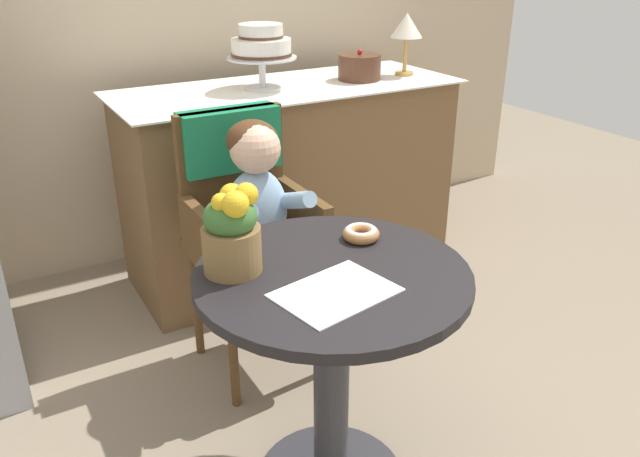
{
  "coord_description": "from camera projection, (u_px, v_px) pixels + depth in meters",
  "views": [
    {
      "loc": [
        -0.75,
        -1.23,
        1.5
      ],
      "look_at": [
        0.05,
        0.15,
        0.77
      ],
      "focal_mm": 35.79,
      "sensor_mm": 36.0,
      "label": 1
    }
  ],
  "objects": [
    {
      "name": "round_layer_cake",
      "position": [
        359.0,
        67.0,
        2.94
      ],
      "size": [
        0.2,
        0.2,
        0.14
      ],
      "color": "#4C2D1E",
      "rests_on": "display_counter"
    },
    {
      "name": "wicker_chair",
      "position": [
        243.0,
        201.0,
        2.29
      ],
      "size": [
        0.42,
        0.45,
        0.95
      ],
      "rotation": [
        0.0,
        0.0,
        0.06
      ],
      "color": "brown",
      "rests_on": "ground"
    },
    {
      "name": "donut_front",
      "position": [
        361.0,
        233.0,
        1.8
      ],
      "size": [
        0.1,
        0.1,
        0.04
      ],
      "color": "#AD7542",
      "rests_on": "cafe_table"
    },
    {
      "name": "display_counter",
      "position": [
        290.0,
        180.0,
        3.02
      ],
      "size": [
        1.56,
        0.62,
        0.9
      ],
      "color": "brown",
      "rests_on": "ground"
    },
    {
      "name": "table_lamp",
      "position": [
        407.0,
        28.0,
        2.97
      ],
      "size": [
        0.15,
        0.15,
        0.28
      ],
      "color": "#B28C47",
      "rests_on": "display_counter"
    },
    {
      "name": "tiered_cake_stand",
      "position": [
        261.0,
        46.0,
        2.7
      ],
      "size": [
        0.3,
        0.3,
        0.27
      ],
      "color": "silver",
      "rests_on": "display_counter"
    },
    {
      "name": "seated_child",
      "position": [
        261.0,
        205.0,
        2.15
      ],
      "size": [
        0.27,
        0.32,
        0.73
      ],
      "color": "#8CADCC",
      "rests_on": "ground"
    },
    {
      "name": "paper_napkin",
      "position": [
        335.0,
        293.0,
        1.53
      ],
      "size": [
        0.31,
        0.25,
        0.0
      ],
      "primitive_type": "cube",
      "rotation": [
        0.0,
        0.0,
        0.19
      ],
      "color": "white",
      "rests_on": "cafe_table"
    },
    {
      "name": "flower_vase",
      "position": [
        231.0,
        229.0,
        1.59
      ],
      "size": [
        0.15,
        0.15,
        0.23
      ],
      "color": "brown",
      "rests_on": "cafe_table"
    },
    {
      "name": "cafe_table",
      "position": [
        332.0,
        340.0,
        1.72
      ],
      "size": [
        0.72,
        0.72,
        0.72
      ],
      "color": "black",
      "rests_on": "ground"
    }
  ]
}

